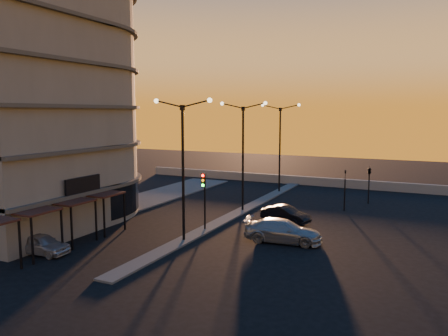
% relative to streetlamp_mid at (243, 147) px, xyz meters
% --- Properties ---
extents(ground, '(120.00, 120.00, 0.00)m').
position_rel_streetlamp_mid_xyz_m(ground, '(0.00, -10.00, -5.59)').
color(ground, black).
rests_on(ground, ground).
extents(sidewalk_west, '(5.00, 40.00, 0.12)m').
position_rel_streetlamp_mid_xyz_m(sidewalk_west, '(-10.50, -6.00, -5.53)').
color(sidewalk_west, '#484846').
rests_on(sidewalk_west, ground).
extents(median, '(1.20, 36.00, 0.12)m').
position_rel_streetlamp_mid_xyz_m(median, '(0.00, 0.00, -5.53)').
color(median, '#484846').
rests_on(median, ground).
extents(parapet, '(44.00, 0.50, 1.00)m').
position_rel_streetlamp_mid_xyz_m(parapet, '(2.00, 16.00, -5.09)').
color(parapet, gray).
rests_on(parapet, ground).
extents(building, '(14.35, 17.08, 25.00)m').
position_rel_streetlamp_mid_xyz_m(building, '(-14.00, -9.97, 6.32)').
color(building, slate).
rests_on(building, ground).
extents(streetlamp_near, '(4.32, 0.32, 9.51)m').
position_rel_streetlamp_mid_xyz_m(streetlamp_near, '(0.00, -10.00, 0.00)').
color(streetlamp_near, black).
rests_on(streetlamp_near, ground).
extents(streetlamp_mid, '(4.32, 0.32, 9.51)m').
position_rel_streetlamp_mid_xyz_m(streetlamp_mid, '(0.00, 0.00, 0.00)').
color(streetlamp_mid, black).
rests_on(streetlamp_mid, ground).
extents(streetlamp_far, '(4.32, 0.32, 9.51)m').
position_rel_streetlamp_mid_xyz_m(streetlamp_far, '(0.00, 10.00, 0.00)').
color(streetlamp_far, black).
rests_on(streetlamp_far, ground).
extents(traffic_light_main, '(0.28, 0.44, 4.25)m').
position_rel_streetlamp_mid_xyz_m(traffic_light_main, '(0.00, -7.13, -2.70)').
color(traffic_light_main, black).
rests_on(traffic_light_main, ground).
extents(signal_east_a, '(0.13, 0.16, 3.60)m').
position_rel_streetlamp_mid_xyz_m(signal_east_a, '(8.00, 4.00, -3.66)').
color(signal_east_a, black).
rests_on(signal_east_a, ground).
extents(signal_east_b, '(0.42, 1.99, 3.60)m').
position_rel_streetlamp_mid_xyz_m(signal_east_b, '(9.50, 8.00, -2.49)').
color(signal_east_b, black).
rests_on(signal_east_b, ground).
extents(car_hatchback, '(3.81, 1.80, 1.26)m').
position_rel_streetlamp_mid_xyz_m(car_hatchback, '(-6.50, -16.05, -4.96)').
color(car_hatchback, '#B6B7BE').
rests_on(car_hatchback, ground).
extents(car_sedan, '(4.13, 2.27, 1.29)m').
position_rel_streetlamp_mid_xyz_m(car_sedan, '(4.61, -2.21, -4.95)').
color(car_sedan, black).
rests_on(car_sedan, ground).
extents(car_wagon, '(5.39, 2.66, 1.51)m').
position_rel_streetlamp_mid_xyz_m(car_wagon, '(6.04, -7.26, -4.84)').
color(car_wagon, '#94989B').
rests_on(car_wagon, ground).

